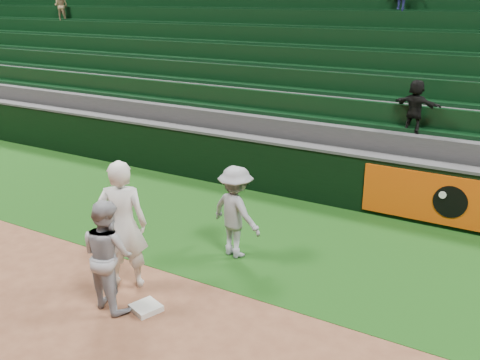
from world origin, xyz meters
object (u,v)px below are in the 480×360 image
at_px(first_base, 146,308).
at_px(first_baseman, 123,225).
at_px(baserunner, 108,255).
at_px(base_coach, 236,212).

relative_size(first_base, first_baseman, 0.18).
height_order(first_baseman, baserunner, first_baseman).
bearing_deg(first_base, base_coach, 84.02).
xyz_separation_m(first_baseman, baserunner, (0.22, -0.58, -0.20)).
distance_m(first_base, baserunner, 0.96).
bearing_deg(first_base, baserunner, -164.59).
distance_m(first_baseman, baserunner, 0.65).
distance_m(first_base, first_baseman, 1.31).
relative_size(baserunner, base_coach, 1.02).
bearing_deg(base_coach, first_baseman, 76.43).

